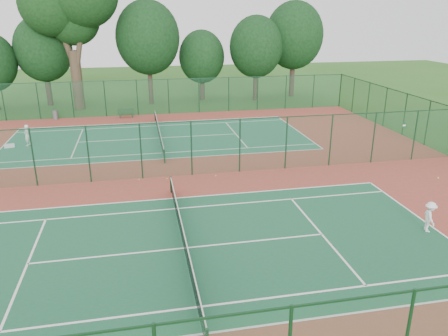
{
  "coord_description": "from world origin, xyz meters",
  "views": [
    {
      "loc": [
        -1.56,
        -25.71,
        9.7
      ],
      "look_at": [
        2.89,
        -3.52,
        1.6
      ],
      "focal_mm": 35.0,
      "sensor_mm": 36.0,
      "label": 1
    }
  ],
  "objects_px": {
    "bench": "(126,113)",
    "kit_bag": "(9,146)",
    "player_near": "(430,217)",
    "big_tree": "(70,3)",
    "trash_bin": "(55,115)",
    "player_far": "(27,135)"
  },
  "relations": [
    {
      "from": "bench",
      "to": "kit_bag",
      "type": "bearing_deg",
      "value": -133.08
    },
    {
      "from": "player_near",
      "to": "big_tree",
      "type": "height_order",
      "value": "big_tree"
    },
    {
      "from": "big_tree",
      "to": "player_near",
      "type": "bearing_deg",
      "value": -59.59
    },
    {
      "from": "player_near",
      "to": "kit_bag",
      "type": "xyz_separation_m",
      "value": [
        -22.68,
        18.24,
        -0.61
      ]
    },
    {
      "from": "kit_bag",
      "to": "trash_bin",
      "type": "bearing_deg",
      "value": 61.46
    },
    {
      "from": "player_far",
      "to": "kit_bag",
      "type": "bearing_deg",
      "value": -61.42
    },
    {
      "from": "trash_bin",
      "to": "kit_bag",
      "type": "height_order",
      "value": "trash_bin"
    },
    {
      "from": "kit_bag",
      "to": "big_tree",
      "type": "relative_size",
      "value": 0.05
    },
    {
      "from": "player_far",
      "to": "bench",
      "type": "xyz_separation_m",
      "value": [
        7.3,
        8.06,
        -0.35
      ]
    },
    {
      "from": "player_near",
      "to": "trash_bin",
      "type": "distance_m",
      "value": 34.25
    },
    {
      "from": "trash_bin",
      "to": "player_far",
      "type": "bearing_deg",
      "value": -94.52
    },
    {
      "from": "trash_bin",
      "to": "bench",
      "type": "bearing_deg",
      "value": -5.72
    },
    {
      "from": "big_tree",
      "to": "player_far",
      "type": "bearing_deg",
      "value": -100.72
    },
    {
      "from": "player_near",
      "to": "player_far",
      "type": "relative_size",
      "value": 0.91
    },
    {
      "from": "big_tree",
      "to": "kit_bag",
      "type": "bearing_deg",
      "value": -105.51
    },
    {
      "from": "player_near",
      "to": "trash_bin",
      "type": "relative_size",
      "value": 1.68
    },
    {
      "from": "player_near",
      "to": "player_far",
      "type": "xyz_separation_m",
      "value": [
        -21.4,
        18.56,
        0.07
      ]
    },
    {
      "from": "big_tree",
      "to": "trash_bin",
      "type": "bearing_deg",
      "value": -111.24
    },
    {
      "from": "bench",
      "to": "player_near",
      "type": "bearing_deg",
      "value": -59.47
    },
    {
      "from": "player_near",
      "to": "big_tree",
      "type": "bearing_deg",
      "value": 44.92
    },
    {
      "from": "big_tree",
      "to": "bench",
      "type": "bearing_deg",
      "value": -49.18
    },
    {
      "from": "player_near",
      "to": "bench",
      "type": "height_order",
      "value": "player_near"
    }
  ]
}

